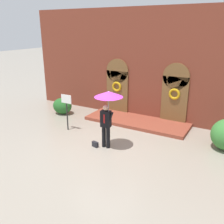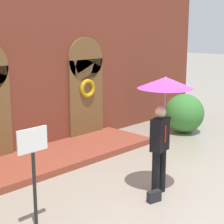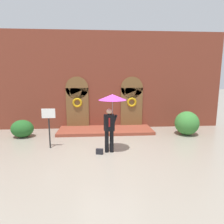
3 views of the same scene
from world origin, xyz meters
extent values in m
plane|color=gray|center=(0.00, 0.00, 0.00)|extent=(80.00, 80.00, 0.00)
cube|color=brown|center=(0.00, 4.20, 2.80)|extent=(14.00, 0.50, 5.60)
cube|color=brown|center=(-1.60, 3.91, 1.20)|extent=(1.30, 0.08, 2.40)
cylinder|color=brown|center=(-1.60, 3.91, 2.40)|extent=(1.30, 0.08, 1.30)
cube|color=brown|center=(1.60, 3.91, 1.20)|extent=(1.30, 0.08, 2.40)
cylinder|color=brown|center=(1.60, 3.91, 2.40)|extent=(1.30, 0.08, 1.30)
torus|color=#C69314|center=(-1.60, 3.84, 1.55)|extent=(0.56, 0.12, 0.56)
torus|color=#C69314|center=(1.60, 3.84, 1.55)|extent=(0.56, 0.12, 0.56)
cube|color=brown|center=(0.00, 3.05, 0.08)|extent=(5.20, 1.80, 0.16)
cylinder|color=black|center=(-0.07, -0.03, 0.45)|extent=(0.16, 0.16, 0.90)
cylinder|color=black|center=(0.13, -0.03, 0.45)|extent=(0.16, 0.16, 0.90)
cube|color=black|center=(0.03, -0.03, 1.23)|extent=(0.43, 0.30, 0.66)
cube|color=#A51919|center=(0.03, -0.16, 1.27)|extent=(0.06, 0.02, 0.36)
sphere|color=tan|center=(0.03, -0.03, 1.69)|extent=(0.22, 0.22, 0.22)
cylinder|color=black|center=(0.25, -0.03, 1.33)|extent=(0.22, 0.09, 0.46)
cylinder|color=gray|center=(0.16, -0.03, 1.65)|extent=(0.02, 0.02, 0.98)
cone|color=#992893|center=(0.16, -0.03, 2.25)|extent=(1.10, 1.10, 0.22)
cone|color=white|center=(0.16, -0.03, 2.27)|extent=(0.61, 0.61, 0.20)
cube|color=black|center=(-0.37, -0.23, 0.11)|extent=(0.30, 0.18, 0.22)
cylinder|color=black|center=(-2.49, 0.64, 0.65)|extent=(0.06, 0.06, 1.30)
cube|color=white|center=(-2.49, 0.64, 1.52)|extent=(0.56, 0.03, 0.40)
ellipsoid|color=#235B23|center=(-4.25, 2.33, 0.45)|extent=(1.11, 0.90, 0.89)
ellipsoid|color=#387A33|center=(4.27, 2.19, 0.62)|extent=(1.24, 1.26, 1.25)
camera|label=1|loc=(4.78, -7.88, 4.65)|focal=40.00mm
camera|label=2|loc=(-5.73, -4.31, 3.27)|focal=60.00mm
camera|label=3|loc=(-0.42, -7.76, 3.03)|focal=32.00mm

